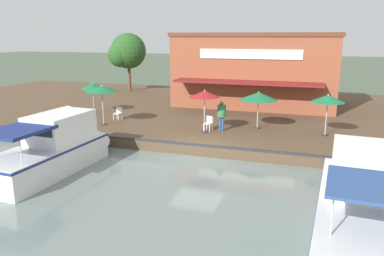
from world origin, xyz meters
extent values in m
plane|color=#4C5B47|center=(0.00, 0.00, 0.00)|extent=(220.00, 220.00, 0.00)
cube|color=brown|center=(-11.00, 0.00, 0.30)|extent=(22.00, 56.00, 0.60)
cube|color=#2D2D33|center=(-0.10, 0.00, 0.65)|extent=(0.20, 50.40, 0.10)
cube|color=brown|center=(-13.79, 0.84, 3.35)|extent=(7.59, 12.54, 5.50)
cube|color=brown|center=(-13.79, 0.84, 6.25)|extent=(7.75, 12.79, 0.30)
cube|color=maroon|center=(-9.09, 0.84, 2.90)|extent=(1.80, 10.66, 0.16)
cube|color=silver|center=(-9.95, 0.84, 4.86)|extent=(0.08, 7.52, 0.70)
cylinder|color=#B7B7B7|center=(-2.84, -0.47, 1.78)|extent=(0.06, 0.06, 2.36)
cylinder|color=#2D2D33|center=(-2.84, -0.47, 0.63)|extent=(0.36, 0.36, 0.06)
cone|color=maroon|center=(-2.84, -0.47, 2.91)|extent=(1.77, 1.77, 0.38)
cone|color=white|center=(-2.84, -0.47, 2.93)|extent=(1.10, 1.10, 0.30)
sphere|color=white|center=(-2.84, -0.47, 3.09)|extent=(0.08, 0.08, 0.08)
cylinder|color=#B7B7B7|center=(-2.78, -7.19, 1.79)|extent=(0.06, 0.06, 2.38)
cylinder|color=#2D2D33|center=(-2.78, -7.19, 0.63)|extent=(0.36, 0.36, 0.06)
cone|color=#19663D|center=(-2.78, -7.19, 2.92)|extent=(2.03, 2.03, 0.38)
cone|color=silver|center=(-2.78, -7.19, 2.94)|extent=(1.26, 1.26, 0.31)
sphere|color=silver|center=(-2.78, -7.19, 3.11)|extent=(0.08, 0.08, 0.08)
cylinder|color=#B7B7B7|center=(-4.85, 2.34, 1.64)|extent=(0.06, 0.06, 2.09)
cylinder|color=#2D2D33|center=(-4.85, 2.34, 0.63)|extent=(0.36, 0.36, 0.06)
cone|color=#19663D|center=(-4.85, 2.34, 2.62)|extent=(2.29, 2.29, 0.47)
cone|color=silver|center=(-4.85, 2.34, 2.64)|extent=(1.42, 1.42, 0.37)
sphere|color=silver|center=(-4.85, 2.34, 2.85)|extent=(0.08, 0.08, 0.08)
cylinder|color=#B7B7B7|center=(-5.95, -9.94, 1.62)|extent=(0.06, 0.06, 2.05)
cylinder|color=#2D2D33|center=(-5.95, -9.94, 0.63)|extent=(0.36, 0.36, 0.06)
cone|color=#19663D|center=(-5.95, -9.94, 2.58)|extent=(1.79, 1.79, 0.44)
cone|color=silver|center=(-5.95, -9.94, 2.60)|extent=(1.11, 1.11, 0.35)
sphere|color=silver|center=(-5.95, -9.94, 2.80)|extent=(0.08, 0.08, 0.08)
cylinder|color=#B7B7B7|center=(-4.36, 6.28, 1.71)|extent=(0.06, 0.06, 2.22)
cylinder|color=#2D2D33|center=(-4.36, 6.28, 0.63)|extent=(0.36, 0.36, 0.06)
cone|color=#19663D|center=(-4.36, 6.28, 2.75)|extent=(1.86, 1.86, 0.41)
cone|color=silver|center=(-4.36, 6.28, 2.77)|extent=(1.15, 1.15, 0.33)
sphere|color=silver|center=(-4.36, 6.28, 2.96)|extent=(0.08, 0.08, 0.08)
cube|color=white|center=(-4.19, -6.92, 0.81)|extent=(0.04, 0.04, 0.42)
cube|color=white|center=(-4.24, -7.31, 0.81)|extent=(0.04, 0.04, 0.42)
cube|color=white|center=(-4.59, -6.87, 0.81)|extent=(0.04, 0.04, 0.42)
cube|color=white|center=(-4.63, -7.27, 0.81)|extent=(0.04, 0.04, 0.42)
cube|color=white|center=(-4.41, -7.09, 1.03)|extent=(0.49, 0.49, 0.05)
cube|color=white|center=(-4.61, -7.07, 1.25)|extent=(0.09, 0.44, 0.40)
cube|color=white|center=(-3.36, -10.42, 0.81)|extent=(0.05, 0.05, 0.42)
cube|color=white|center=(-3.44, -10.81, 0.81)|extent=(0.05, 0.05, 0.42)
cube|color=white|center=(-3.75, -10.34, 0.81)|extent=(0.05, 0.05, 0.42)
cube|color=white|center=(-3.83, -10.73, 0.81)|extent=(0.05, 0.05, 0.42)
cube|color=white|center=(-3.60, -10.57, 1.03)|extent=(0.52, 0.52, 0.05)
cube|color=white|center=(-3.79, -10.53, 1.25)|extent=(0.13, 0.44, 0.40)
cube|color=white|center=(-3.21, -0.25, 0.81)|extent=(0.05, 0.05, 0.42)
cube|color=white|center=(-3.30, -0.64, 0.81)|extent=(0.05, 0.05, 0.42)
cube|color=white|center=(-3.60, -0.16, 0.81)|extent=(0.05, 0.05, 0.42)
cube|color=white|center=(-3.69, -0.55, 0.81)|extent=(0.05, 0.05, 0.42)
cube|color=white|center=(-3.45, -0.40, 1.03)|extent=(0.53, 0.53, 0.05)
cube|color=white|center=(-3.64, -0.35, 1.25)|extent=(0.14, 0.44, 0.40)
cylinder|color=#2D5193|center=(-3.56, 0.30, 1.04)|extent=(0.13, 0.13, 0.88)
cylinder|color=#2D5193|center=(-3.53, 0.48, 1.04)|extent=(0.13, 0.13, 0.88)
cylinder|color=#337547|center=(-3.54, 0.39, 1.83)|extent=(0.52, 0.52, 0.70)
sphere|color=#9E7051|center=(-3.54, 0.39, 2.30)|extent=(0.24, 0.24, 0.24)
cube|color=white|center=(5.84, 7.35, 0.63)|extent=(8.16, 3.31, 1.10)
ellipsoid|color=white|center=(1.85, 7.59, 0.63)|extent=(2.98, 2.86, 1.10)
cube|color=#2D4C84|center=(5.84, 7.35, 1.10)|extent=(8.25, 3.36, 0.10)
cube|color=white|center=(4.43, 7.43, 1.79)|extent=(4.00, 2.50, 1.22)
cube|color=black|center=(6.35, 7.32, 1.94)|extent=(0.18, 1.98, 0.43)
cube|color=#2D4C84|center=(7.72, 7.23, 2.40)|extent=(2.53, 2.55, 0.08)
cylinder|color=silver|center=(8.38, 6.20, 1.79)|extent=(0.05, 0.05, 1.22)
cylinder|color=silver|center=(1.52, 7.61, 1.48)|extent=(0.18, 2.27, 0.04)
cube|color=white|center=(4.46, -5.77, 0.69)|extent=(6.31, 2.68, 1.23)
ellipsoid|color=white|center=(1.35, -5.64, 0.69)|extent=(2.29, 2.39, 1.23)
cube|color=navy|center=(4.46, -5.77, 1.23)|extent=(6.38, 2.72, 0.10)
cube|color=white|center=(3.36, -5.72, 1.97)|extent=(3.13, 2.07, 1.32)
cube|color=black|center=(4.87, -5.78, 2.14)|extent=(0.13, 1.70, 0.46)
cube|color=navy|center=(5.92, -5.83, 2.39)|extent=(2.56, 2.16, 0.14)
cylinder|color=silver|center=(6.70, -5.01, 1.85)|extent=(0.05, 0.05, 1.09)
cylinder|color=brown|center=(-17.08, -12.76, 1.97)|extent=(0.31, 0.31, 2.74)
sphere|color=#285623|center=(-17.08, -12.76, 4.68)|extent=(3.57, 3.57, 3.57)
sphere|color=#285623|center=(-16.37, -13.29, 4.32)|extent=(2.50, 2.50, 2.50)
camera|label=1|loc=(17.67, 5.55, 6.14)|focal=35.00mm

